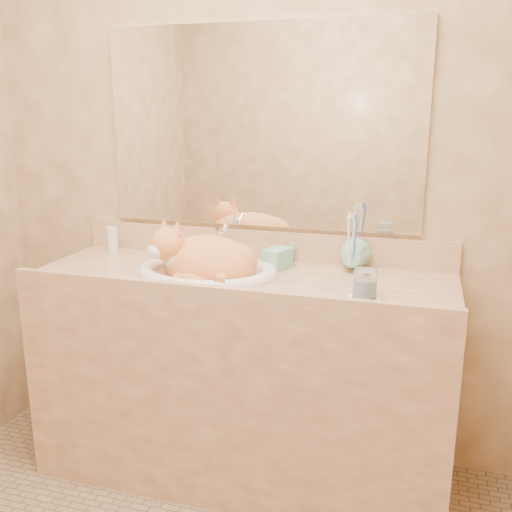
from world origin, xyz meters
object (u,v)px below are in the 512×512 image
(sink_basin, at_px, (207,252))
(water_glass, at_px, (365,284))
(soap_dispenser, at_px, (268,249))
(toothbrush_cup, at_px, (351,260))
(vanity_counter, at_px, (242,376))
(cat, at_px, (203,257))

(sink_basin, xyz_separation_m, water_glass, (0.61, -0.15, -0.03))
(soap_dispenser, bearing_deg, toothbrush_cup, 29.42)
(sink_basin, xyz_separation_m, soap_dispenser, (0.22, 0.10, 0.00))
(vanity_counter, bearing_deg, sink_basin, -171.11)
(water_glass, bearing_deg, sink_basin, 166.49)
(sink_basin, relative_size, cat, 1.34)
(soap_dispenser, bearing_deg, water_glass, -11.05)
(vanity_counter, bearing_deg, water_glass, -19.04)
(vanity_counter, distance_m, water_glass, 0.70)
(soap_dispenser, bearing_deg, vanity_counter, -117.97)
(soap_dispenser, bearing_deg, sink_basin, -135.14)
(toothbrush_cup, height_order, water_glass, toothbrush_cup)
(cat, distance_m, toothbrush_cup, 0.57)
(sink_basin, relative_size, toothbrush_cup, 4.44)
(cat, relative_size, water_glass, 4.26)
(cat, xyz_separation_m, toothbrush_cup, (0.55, 0.15, -0.01))
(sink_basin, bearing_deg, soap_dispenser, 28.22)
(water_glass, bearing_deg, soap_dispenser, 148.38)
(sink_basin, bearing_deg, vanity_counter, 12.81)
(soap_dispenser, bearing_deg, cat, -136.20)
(vanity_counter, height_order, cat, cat)
(soap_dispenser, xyz_separation_m, toothbrush_cup, (0.31, 0.05, -0.03))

